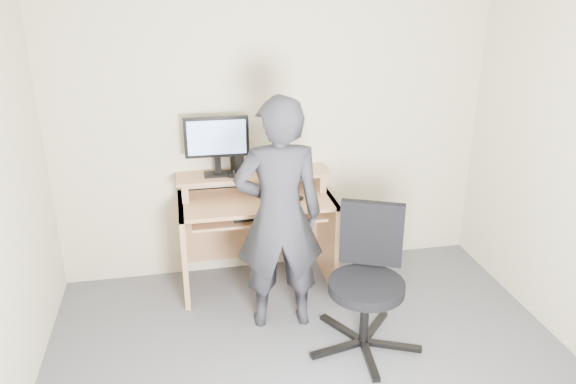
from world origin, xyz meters
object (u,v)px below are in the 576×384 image
object	(u,v)px
monitor	(217,141)
office_chair	(368,274)
desk	(255,218)
person	(279,216)

from	to	relation	value
monitor	office_chair	world-z (taller)	monitor
desk	office_chair	size ratio (longest dim) A/B	1.25
desk	office_chair	bearing A→B (deg)	-58.15
desk	person	xyz separation A→B (m)	(0.08, -0.64, 0.30)
desk	office_chair	distance (m)	1.16
monitor	person	bearing A→B (deg)	-61.96
person	office_chair	bearing A→B (deg)	150.27
desk	monitor	bearing A→B (deg)	165.03
monitor	person	world-z (taller)	person
monitor	person	distance (m)	0.86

